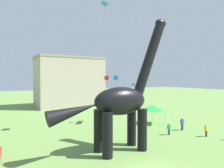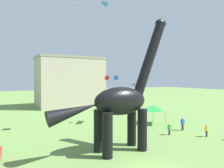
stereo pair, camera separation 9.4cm
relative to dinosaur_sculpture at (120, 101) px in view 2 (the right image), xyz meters
The scene contains 10 objects.
dinosaur_sculpture is the anchor object (origin of this frame).
person_strolling_adult 9.52m from the dinosaur_sculpture, 11.50° to the left, with size 0.56×0.25×1.51m.
person_far_spectator 12.56m from the dinosaur_sculpture, ahead, with size 0.56×0.25×1.50m.
person_vendor_side 12.61m from the dinosaur_sculpture, 11.90° to the left, with size 0.67×0.29×1.78m.
festival_canopy_tent 13.61m from the dinosaur_sculpture, 34.97° to the left, with size 3.15×3.15×3.00m.
kite_drifting 10.45m from the dinosaur_sculpture, 150.69° to the left, with size 1.17×0.98×1.29m.
kite_high_left 12.68m from the dinosaur_sculpture, 62.34° to the left, with size 2.76×2.65×0.78m.
kite_near_low 14.25m from the dinosaur_sculpture, 73.95° to the left, with size 1.00×1.27×1.50m.
kite_mid_right 16.85m from the dinosaur_sculpture, 49.50° to the left, with size 0.47×0.47×0.55m.
background_building_block 35.61m from the dinosaur_sculpture, 79.85° to the left, with size 16.73×10.09×12.74m.
Camera 2 is at (-10.14, -11.52, 7.15)m, focal length 32.49 mm.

